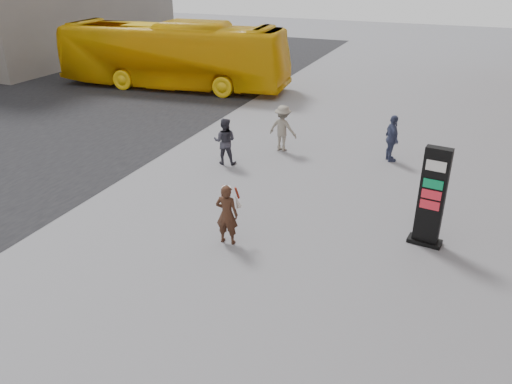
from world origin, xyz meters
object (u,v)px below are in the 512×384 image
at_px(pedestrian_a, 225,141).
at_px(woman, 227,214).
at_px(bus, 173,55).
at_px(info_pylon, 432,197).
at_px(pedestrian_b, 283,128).
at_px(pedestrian_c, 392,138).

bearing_deg(pedestrian_a, woman, 102.97).
height_order(woman, pedestrian_a, pedestrian_a).
bearing_deg(pedestrian_a, bus, -63.91).
relative_size(info_pylon, woman, 1.62).
distance_m(bus, pedestrian_a, 11.98).
bearing_deg(bus, pedestrian_b, -134.32).
relative_size(pedestrian_b, pedestrian_c, 1.03).
relative_size(woman, pedestrian_b, 0.93).
height_order(bus, pedestrian_a, bus).
relative_size(info_pylon, pedestrian_a, 1.57).
xyz_separation_m(pedestrian_a, pedestrian_c, (5.35, 2.52, 0.02)).
bearing_deg(pedestrian_b, bus, -29.50).
bearing_deg(pedestrian_c, bus, 33.43).
bearing_deg(bus, pedestrian_c, -123.23).
distance_m(pedestrian_b, pedestrian_c, 3.97).
bearing_deg(pedestrian_c, info_pylon, 168.54).
bearing_deg(info_pylon, pedestrian_a, 164.80).
relative_size(bus, pedestrian_b, 7.39).
bearing_deg(info_pylon, pedestrian_c, 115.17).
distance_m(info_pylon, bus, 19.10).
bearing_deg(bus, pedestrian_a, -146.32).
relative_size(woman, pedestrian_c, 0.96).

